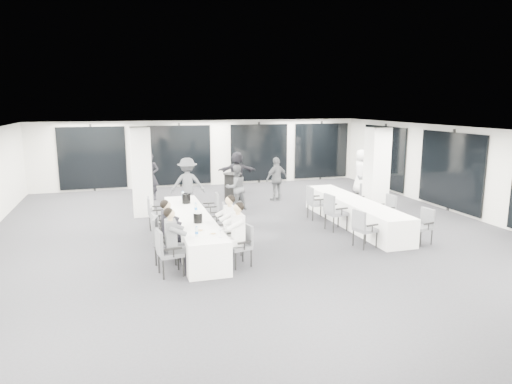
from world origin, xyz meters
TOP-DOWN VIEW (x-y plane):
  - room at (0.89, 1.11)m, footprint 14.04×16.04m
  - column_left at (-2.80, 3.20)m, footprint 0.60×0.60m
  - column_right at (4.20, 1.00)m, footprint 0.60×0.60m
  - banquet_table_main at (-1.76, -0.23)m, footprint 0.90×5.00m
  - banquet_table_side at (3.07, 0.27)m, footprint 0.90×5.00m
  - cocktail_table at (0.50, 4.71)m, footprint 0.71×0.71m
  - chair_main_left_near at (-2.59, -2.23)m, footprint 0.56×0.61m
  - chair_main_left_second at (-2.60, -1.39)m, footprint 0.63×0.66m
  - chair_main_left_mid at (-2.58, -0.40)m, footprint 0.51×0.55m
  - chair_main_left_fourth at (-2.59, 0.29)m, footprint 0.49×0.54m
  - chair_main_left_far at (-2.59, 1.46)m, footprint 0.48×0.53m
  - chair_main_right_near at (-0.93, -2.08)m, footprint 0.56×0.58m
  - chair_main_right_second at (-0.93, -1.30)m, footprint 0.48×0.53m
  - chair_main_right_mid at (-0.93, -0.58)m, footprint 0.55×0.58m
  - chair_main_right_fourth at (-0.93, 0.38)m, footprint 0.50×0.54m
  - chair_main_right_far at (-0.92, 1.34)m, footprint 0.52×0.57m
  - chair_side_left_near at (2.24, -1.71)m, footprint 0.56×0.60m
  - chair_side_left_mid at (2.23, -0.11)m, footprint 0.58×0.63m
  - chair_side_left_far at (2.23, 1.22)m, footprint 0.54×0.60m
  - chair_side_right_near at (3.90, -1.84)m, footprint 0.53×0.56m
  - chair_side_right_mid at (3.90, -0.15)m, footprint 0.50×0.55m
  - chair_side_right_far at (3.90, 1.40)m, footprint 0.51×0.56m
  - seated_guest_a at (-2.43, -2.22)m, footprint 0.50×0.38m
  - seated_guest_b at (-2.43, -1.41)m, footprint 0.50×0.38m
  - seated_guest_c at (-1.09, -2.10)m, footprint 0.50×0.38m
  - seated_guest_d at (-1.09, -1.30)m, footprint 0.50×0.38m
  - standing_guest_b at (0.23, 3.15)m, footprint 0.91×0.66m
  - standing_guest_c at (-1.31, 3.61)m, footprint 1.35×0.81m
  - standing_guest_d at (2.00, 4.12)m, footprint 1.20×0.91m
  - standing_guest_e at (5.67, 4.52)m, footprint 0.61×0.96m
  - standing_guest_f at (1.01, 6.05)m, footprint 1.80×0.98m
  - standing_guest_g at (-2.40, 5.58)m, footprint 0.87×0.78m
  - standing_guest_h at (4.72, 2.22)m, footprint 1.18×1.13m
  - ice_bucket_near at (-1.73, -0.99)m, footprint 0.21×0.21m
  - ice_bucket_far at (-1.70, 1.19)m, footprint 0.24×0.24m
  - water_bottle_a at (-1.94, -2.11)m, footprint 0.07×0.07m
  - water_bottle_b at (-1.60, 0.09)m, footprint 0.08×0.08m
  - water_bottle_c at (-1.71, 1.78)m, footprint 0.07×0.07m
  - plate_a at (-1.80, -1.70)m, footprint 0.21×0.21m
  - plate_b at (-1.57, -2.05)m, footprint 0.19×0.19m
  - plate_c at (-1.73, -0.94)m, footprint 0.21×0.21m
  - wine_glass at (-1.48, -2.33)m, footprint 0.08×0.08m

SIDE VIEW (x-z plane):
  - banquet_table_main at x=-1.76m, z-range 0.00..0.75m
  - banquet_table_side at x=3.07m, z-range 0.00..0.75m
  - chair_main_right_fourth at x=-0.93m, z-range 0.06..0.94m
  - cocktail_table at x=0.50m, z-range 0.01..0.99m
  - chair_main_left_mid at x=-2.58m, z-range 0.06..0.95m
  - chair_side_right_near at x=3.90m, z-range 0.06..0.96m
  - chair_main_right_second at x=-0.93m, z-range 0.06..0.98m
  - chair_main_right_mid at x=-0.93m, z-range 0.06..0.98m
  - chair_main_right_near at x=-0.93m, z-range 0.06..0.98m
  - chair_main_left_far at x=-2.59m, z-range 0.07..0.99m
  - chair_side_right_mid at x=3.90m, z-range 0.07..0.99m
  - chair_main_left_fourth at x=-2.59m, z-range 0.07..1.00m
  - chair_side_left_near at x=2.24m, z-range 0.07..1.02m
  - chair_main_right_far at x=-0.92m, z-range 0.07..1.03m
  - chair_side_right_far at x=3.90m, z-range 0.07..1.03m
  - chair_main_left_near at x=-2.59m, z-range 0.07..1.06m
  - chair_side_left_far at x=2.23m, z-range 0.07..1.09m
  - chair_main_left_second at x=-2.60m, z-range 0.07..1.11m
  - chair_side_left_mid at x=2.23m, z-range 0.07..1.11m
  - plate_a at x=-1.80m, z-range 0.75..0.78m
  - plate_b at x=-1.57m, z-range 0.75..0.78m
  - plate_c at x=-1.73m, z-range 0.75..0.78m
  - seated_guest_a at x=-2.43m, z-range 0.09..1.53m
  - seated_guest_b at x=-2.43m, z-range 0.09..1.53m
  - seated_guest_c at x=-1.09m, z-range 0.09..1.53m
  - seated_guest_d at x=-1.09m, z-range 0.09..1.53m
  - water_bottle_a at x=-1.94m, z-range 0.75..0.96m
  - standing_guest_b at x=0.23m, z-range 0.00..1.72m
  - water_bottle_c at x=-1.71m, z-range 0.75..0.98m
  - water_bottle_b at x=-1.60m, z-range 0.75..0.99m
  - ice_bucket_near at x=-1.73m, z-range 0.75..0.99m
  - ice_bucket_far at x=-1.70m, z-range 0.75..1.02m
  - standing_guest_d at x=2.00m, z-range 0.00..1.81m
  - wine_glass at x=-1.48m, z-range 0.81..1.03m
  - standing_guest_f at x=1.01m, z-range 0.00..1.86m
  - standing_guest_e at x=5.67m, z-range 0.00..1.96m
  - standing_guest_g at x=-2.40m, z-range 0.00..1.97m
  - standing_guest_c at x=-1.31m, z-range 0.00..1.98m
  - standing_guest_h at x=4.72m, z-range 0.00..2.11m
  - room at x=0.89m, z-range -0.03..2.81m
  - column_left at x=-2.80m, z-range 0.00..2.80m
  - column_right at x=4.20m, z-range 0.00..2.80m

